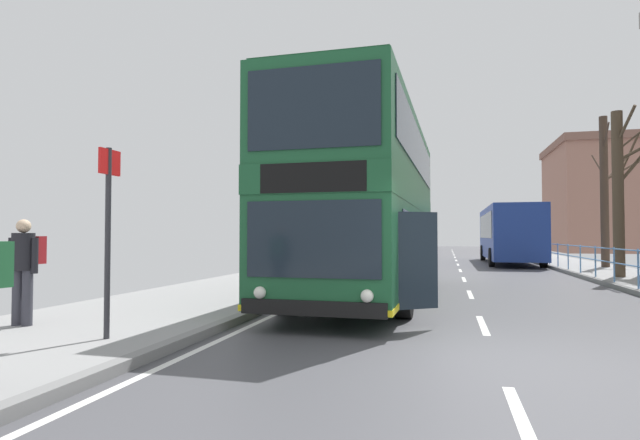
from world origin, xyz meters
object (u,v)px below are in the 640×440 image
at_px(background_building_01, 607,197).
at_px(background_bus_far_lane, 509,233).
at_px(bus_stop_sign_near, 108,221).
at_px(double_decker_bus_main, 370,205).
at_px(bare_tree_far_01, 619,190).
at_px(pedestrian_with_backpack, 25,263).
at_px(bare_tree_far_00, 605,190).

bearing_deg(background_building_01, background_bus_far_lane, -116.02).
xyz_separation_m(background_bus_far_lane, bus_stop_sign_near, (-8.10, -24.41, 0.07)).
bearing_deg(double_decker_bus_main, background_bus_far_lane, 73.10).
relative_size(background_bus_far_lane, bare_tree_far_01, 1.84).
bearing_deg(bare_tree_far_01, background_bus_far_lane, 102.70).
distance_m(background_bus_far_lane, bare_tree_far_01, 11.22).
bearing_deg(background_building_01, bus_stop_sign_near, -112.27).
height_order(bare_tree_far_01, background_building_01, background_building_01).
relative_size(pedestrian_with_backpack, bare_tree_far_01, 0.29).
xyz_separation_m(pedestrian_with_backpack, background_building_01, (21.90, 48.01, 4.26)).
bearing_deg(background_bus_far_lane, pedestrian_with_backpack, -112.95).
height_order(background_bus_far_lane, background_building_01, background_building_01).
distance_m(double_decker_bus_main, background_bus_far_lane, 18.49).
bearing_deg(bare_tree_far_00, double_decker_bus_main, -125.01).
bearing_deg(background_bus_far_lane, bare_tree_far_00, -52.27).
distance_m(pedestrian_with_backpack, background_building_01, 52.94).
height_order(double_decker_bus_main, bus_stop_sign_near, double_decker_bus_main).
relative_size(double_decker_bus_main, pedestrian_with_backpack, 6.33).
distance_m(bare_tree_far_01, background_building_01, 36.35).
relative_size(double_decker_bus_main, bare_tree_far_01, 1.85).
distance_m(double_decker_bus_main, background_building_01, 45.37).
height_order(background_bus_far_lane, bus_stop_sign_near, background_bus_far_lane).
distance_m(background_bus_far_lane, bus_stop_sign_near, 25.72).
bearing_deg(background_bus_far_lane, double_decker_bus_main, -106.90).
xyz_separation_m(double_decker_bus_main, background_building_01, (17.18, 41.88, 3.02)).
xyz_separation_m(pedestrian_with_backpack, bare_tree_far_01, (12.53, 12.96, 2.05)).
bearing_deg(background_building_01, double_decker_bus_main, -112.31).
height_order(background_bus_far_lane, bare_tree_far_00, bare_tree_far_00).
xyz_separation_m(double_decker_bus_main, pedestrian_with_backpack, (-4.71, -6.14, -1.24)).
bearing_deg(bus_stop_sign_near, background_bus_far_lane, 71.65).
xyz_separation_m(double_decker_bus_main, bare_tree_far_00, (9.05, 12.92, 1.33)).
bearing_deg(bare_tree_far_01, bus_stop_sign_near, -127.87).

